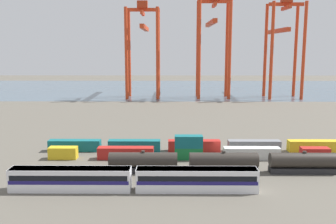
{
  "coord_description": "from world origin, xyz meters",
  "views": [
    {
      "loc": [
        -11.04,
        -84.9,
        23.88
      ],
      "look_at": [
        -12.04,
        22.43,
        5.79
      ],
      "focal_mm": 40.8,
      "sensor_mm": 36.0,
      "label": 1
    }
  ],
  "objects_px": {
    "shipping_container_2": "(189,153)",
    "passenger_train": "(134,178)",
    "freight_tank_row": "(223,162)",
    "gantry_crane_central": "(213,35)",
    "gantry_crane_east": "(283,38)",
    "shipping_container_4": "(252,153)",
    "gantry_crane_west": "(143,39)"
  },
  "relations": [
    {
      "from": "shipping_container_2",
      "to": "gantry_crane_central",
      "type": "xyz_separation_m",
      "value": [
        16.18,
        107.11,
        28.63
      ]
    },
    {
      "from": "freight_tank_row",
      "to": "gantry_crane_central",
      "type": "bearing_deg",
      "value": 85.16
    },
    {
      "from": "shipping_container_4",
      "to": "gantry_crane_west",
      "type": "distance_m",
      "value": 114.53
    },
    {
      "from": "shipping_container_4",
      "to": "gantry_crane_east",
      "type": "height_order",
      "value": "gantry_crane_east"
    },
    {
      "from": "freight_tank_row",
      "to": "gantry_crane_west",
      "type": "xyz_separation_m",
      "value": [
        -23.77,
        116.04,
        25.95
      ]
    },
    {
      "from": "passenger_train",
      "to": "freight_tank_row",
      "type": "distance_m",
      "value": 19.06
    },
    {
      "from": "shipping_container_2",
      "to": "passenger_train",
      "type": "bearing_deg",
      "value": -118.4
    },
    {
      "from": "passenger_train",
      "to": "gantry_crane_west",
      "type": "relative_size",
      "value": 0.92
    },
    {
      "from": "freight_tank_row",
      "to": "gantry_crane_east",
      "type": "height_order",
      "value": "gantry_crane_east"
    },
    {
      "from": "shipping_container_2",
      "to": "gantry_crane_central",
      "type": "distance_m",
      "value": 112.04
    },
    {
      "from": "gantry_crane_central",
      "to": "shipping_container_4",
      "type": "bearing_deg",
      "value": -91.34
    },
    {
      "from": "gantry_crane_west",
      "to": "gantry_crane_east",
      "type": "distance_m",
      "value": 67.22
    },
    {
      "from": "gantry_crane_central",
      "to": "gantry_crane_east",
      "type": "xyz_separation_m",
      "value": [
        33.61,
        -0.18,
        -1.34
      ]
    },
    {
      "from": "passenger_train",
      "to": "shipping_container_4",
      "type": "xyz_separation_m",
      "value": [
        23.79,
        18.72,
        -0.84
      ]
    },
    {
      "from": "shipping_container_4",
      "to": "gantry_crane_east",
      "type": "bearing_deg",
      "value": 71.33
    },
    {
      "from": "passenger_train",
      "to": "freight_tank_row",
      "type": "bearing_deg",
      "value": 30.3
    },
    {
      "from": "shipping_container_4",
      "to": "gantry_crane_east",
      "type": "distance_m",
      "value": 116.11
    },
    {
      "from": "freight_tank_row",
      "to": "shipping_container_2",
      "type": "height_order",
      "value": "freight_tank_row"
    },
    {
      "from": "freight_tank_row",
      "to": "gantry_crane_west",
      "type": "relative_size",
      "value": 0.97
    },
    {
      "from": "freight_tank_row",
      "to": "shipping_container_4",
      "type": "xyz_separation_m",
      "value": [
        7.33,
        9.1,
        -0.73
      ]
    },
    {
      "from": "shipping_container_4",
      "to": "gantry_crane_west",
      "type": "xyz_separation_m",
      "value": [
        -31.1,
        106.95,
        26.68
      ]
    },
    {
      "from": "passenger_train",
      "to": "shipping_container_4",
      "type": "height_order",
      "value": "passenger_train"
    },
    {
      "from": "gantry_crane_east",
      "to": "gantry_crane_central",
      "type": "bearing_deg",
      "value": 179.69
    },
    {
      "from": "shipping_container_4",
      "to": "gantry_crane_east",
      "type": "relative_size",
      "value": 0.25
    },
    {
      "from": "gantry_crane_west",
      "to": "gantry_crane_central",
      "type": "distance_m",
      "value": 33.67
    },
    {
      "from": "passenger_train",
      "to": "freight_tank_row",
      "type": "xyz_separation_m",
      "value": [
        16.46,
        9.62,
        -0.12
      ]
    },
    {
      "from": "freight_tank_row",
      "to": "gantry_crane_central",
      "type": "distance_m",
      "value": 119.91
    },
    {
      "from": "gantry_crane_central",
      "to": "freight_tank_row",
      "type": "bearing_deg",
      "value": -94.84
    },
    {
      "from": "freight_tank_row",
      "to": "gantry_crane_east",
      "type": "bearing_deg",
      "value": 69.47
    },
    {
      "from": "shipping_container_4",
      "to": "shipping_container_2",
      "type": "bearing_deg",
      "value": 180.0
    },
    {
      "from": "freight_tank_row",
      "to": "gantry_crane_east",
      "type": "relative_size",
      "value": 0.92
    },
    {
      "from": "gantry_crane_east",
      "to": "gantry_crane_west",
      "type": "bearing_deg",
      "value": 179.98
    }
  ]
}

